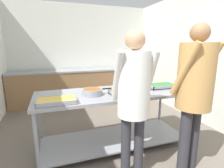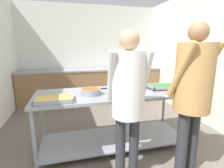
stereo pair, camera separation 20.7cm
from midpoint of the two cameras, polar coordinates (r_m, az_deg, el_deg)
The scene contains 12 objects.
wall_rear at distance 5.22m, azimuth -10.88°, elevation 9.99°, with size 4.00×0.06×2.65m.
wall_right at distance 4.06m, azimuth 23.48°, elevation 8.57°, with size 0.06×4.45×2.65m.
back_counter at distance 4.97m, azimuth -9.84°, elevation -0.30°, with size 3.84×0.65×0.89m.
serving_counter at distance 2.64m, azimuth -1.56°, elevation -8.51°, with size 2.22×0.83×0.86m.
serving_tray_roast at distance 2.20m, azimuth -20.24°, elevation -5.22°, with size 0.45×0.29×0.05m.
sauce_pan at distance 2.41m, azimuth -8.95°, elevation -2.57°, with size 0.42×0.28×0.08m.
serving_tray_greens at distance 2.43m, azimuth 1.64°, elevation -2.85°, with size 0.38×0.30×0.05m.
plate_stack at distance 2.78m, azimuth 6.47°, elevation -0.72°, with size 0.24×0.24×0.07m.
serving_tray_vegetables at distance 2.91m, azimuth 13.79°, elevation -0.64°, with size 0.44×0.26×0.05m.
guest_serving_left at distance 2.16m, azimuth 22.93°, elevation -0.27°, with size 0.55×0.44×1.77m.
guest_serving_right at distance 1.88m, azimuth 4.01°, elevation -2.43°, with size 0.48×0.37×1.69m.
water_bottle at distance 5.29m, azimuth 6.35°, elevation 6.51°, with size 0.06×0.06×0.22m.
Camera 1 is at (-0.86, -0.80, 1.53)m, focal length 28.00 mm.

